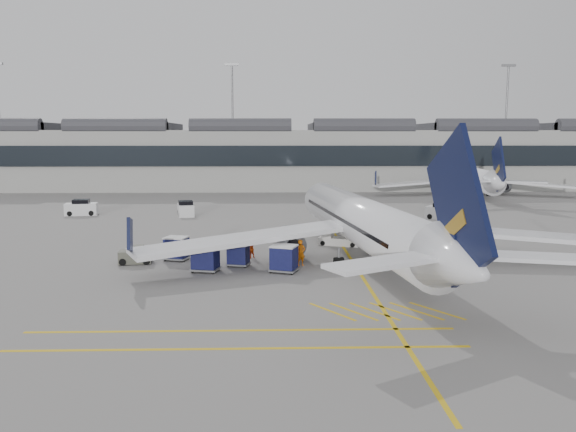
{
  "coord_description": "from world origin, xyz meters",
  "views": [
    {
      "loc": [
        3.68,
        -37.68,
        9.84
      ],
      "look_at": [
        4.8,
        3.6,
        4.0
      ],
      "focal_mm": 35.0,
      "sensor_mm": 36.0,
      "label": 1
    }
  ],
  "objects_px": {
    "airliner_main": "(364,223)",
    "ramp_agent_b": "(250,248)",
    "pushback_tug": "(136,256)",
    "belt_loader": "(338,239)",
    "baggage_cart_a": "(238,254)",
    "ramp_agent_a": "(301,253)"
  },
  "relations": [
    {
      "from": "airliner_main",
      "to": "ramp_agent_b",
      "type": "distance_m",
      "value": 9.49
    },
    {
      "from": "pushback_tug",
      "to": "airliner_main",
      "type": "bearing_deg",
      "value": -5.36
    },
    {
      "from": "belt_loader",
      "to": "baggage_cart_a",
      "type": "xyz_separation_m",
      "value": [
        -8.65,
        -8.24,
        0.37
      ]
    },
    {
      "from": "airliner_main",
      "to": "ramp_agent_a",
      "type": "bearing_deg",
      "value": -172.05
    },
    {
      "from": "pushback_tug",
      "to": "belt_loader",
      "type": "bearing_deg",
      "value": 16.83
    },
    {
      "from": "ramp_agent_b",
      "to": "pushback_tug",
      "type": "distance_m",
      "value": 9.06
    },
    {
      "from": "airliner_main",
      "to": "pushback_tug",
      "type": "bearing_deg",
      "value": 173.38
    },
    {
      "from": "airliner_main",
      "to": "ramp_agent_b",
      "type": "height_order",
      "value": "airliner_main"
    },
    {
      "from": "belt_loader",
      "to": "ramp_agent_b",
      "type": "height_order",
      "value": "belt_loader"
    },
    {
      "from": "airliner_main",
      "to": "belt_loader",
      "type": "distance_m",
      "value": 7.42
    },
    {
      "from": "belt_loader",
      "to": "ramp_agent_a",
      "type": "distance_m",
      "value": 9.12
    },
    {
      "from": "ramp_agent_a",
      "to": "baggage_cart_a",
      "type": "bearing_deg",
      "value": 152.14
    },
    {
      "from": "airliner_main",
      "to": "belt_loader",
      "type": "xyz_separation_m",
      "value": [
        -1.23,
        6.86,
        -2.54
      ]
    },
    {
      "from": "pushback_tug",
      "to": "baggage_cart_a",
      "type": "bearing_deg",
      "value": -14.09
    },
    {
      "from": "airliner_main",
      "to": "pushback_tug",
      "type": "height_order",
      "value": "airliner_main"
    },
    {
      "from": "ramp_agent_a",
      "to": "ramp_agent_b",
      "type": "xyz_separation_m",
      "value": [
        -4.02,
        2.81,
        -0.2
      ]
    },
    {
      "from": "belt_loader",
      "to": "pushback_tug",
      "type": "bearing_deg",
      "value": -136.68
    },
    {
      "from": "ramp_agent_a",
      "to": "ramp_agent_b",
      "type": "distance_m",
      "value": 4.9
    },
    {
      "from": "ramp_agent_a",
      "to": "pushback_tug",
      "type": "relative_size",
      "value": 0.77
    },
    {
      "from": "baggage_cart_a",
      "to": "airliner_main",
      "type": "bearing_deg",
      "value": 21.55
    },
    {
      "from": "airliner_main",
      "to": "ramp_agent_a",
      "type": "relative_size",
      "value": 19.6
    },
    {
      "from": "baggage_cart_a",
      "to": "ramp_agent_b",
      "type": "bearing_deg",
      "value": 87.89
    }
  ]
}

